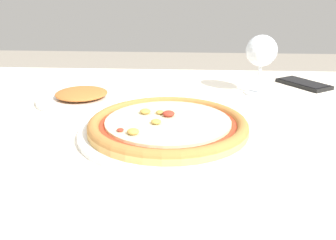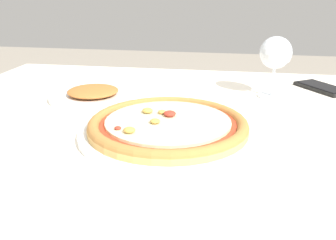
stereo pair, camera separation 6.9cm
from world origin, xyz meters
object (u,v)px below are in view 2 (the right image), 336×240
at_px(cell_phone, 322,88).
at_px(dining_table, 157,160).
at_px(wine_glass_far_left, 276,55).
at_px(pizza_plate, 168,127).
at_px(side_plate, 93,95).

bearing_deg(cell_phone, dining_table, -143.21).
xyz_separation_m(wine_glass_far_left, cell_phone, (0.14, 0.09, -0.10)).
bearing_deg(dining_table, pizza_plate, -65.66).
bearing_deg(cell_phone, wine_glass_far_left, -147.49).
bearing_deg(side_plate, dining_table, -31.84).
height_order(dining_table, wine_glass_far_left, wine_glass_far_left).
height_order(pizza_plate, cell_phone, pizza_plate).
xyz_separation_m(pizza_plate, cell_phone, (0.35, 0.38, -0.01)).
bearing_deg(pizza_plate, cell_phone, 46.99).
height_order(pizza_plate, side_plate, pizza_plate).
xyz_separation_m(dining_table, wine_glass_far_left, (0.25, 0.21, 0.21)).
height_order(dining_table, cell_phone, cell_phone).
relative_size(pizza_plate, side_plate, 1.56).
bearing_deg(pizza_plate, side_plate, 137.99).
bearing_deg(wine_glass_far_left, cell_phone, 32.51).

